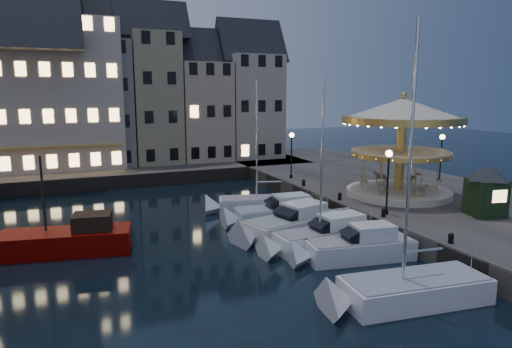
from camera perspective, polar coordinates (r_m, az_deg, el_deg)
name	(u,v)px	position (r m, az deg, el deg)	size (l,w,h in m)	color
ground	(294,253)	(26.56, 4.74, -9.82)	(160.00, 160.00, 0.00)	black
quay_east	(414,198)	(38.93, 19.17, -2.87)	(16.00, 56.00, 1.30)	#474442
quay_north	(105,173)	(50.94, -18.33, 0.17)	(44.00, 12.00, 1.30)	#474442
quaywall_e	(329,208)	(34.21, 9.08, -4.18)	(0.15, 44.00, 1.30)	#47423A
quaywall_n	(132,181)	(45.25, -15.19, -0.88)	(48.00, 0.15, 1.30)	#47423A
streetlamp_b	(388,173)	(30.21, 16.19, 0.15)	(0.44, 0.44, 4.17)	black
streetlamp_c	(291,149)	(41.45, 4.45, 3.17)	(0.44, 0.44, 4.17)	black
streetlamp_d	(441,151)	(42.86, 22.16, 2.68)	(0.44, 0.44, 4.17)	black
bollard_a	(451,238)	(26.06, 23.19, -7.32)	(0.30, 0.30, 0.57)	black
bollard_b	(384,212)	(29.96, 15.66, -4.63)	(0.30, 0.30, 0.57)	black
bollard_c	(340,196)	(33.89, 10.43, -2.70)	(0.30, 0.30, 0.57)	black
bollard_d	(304,182)	(38.51, 5.98, -1.04)	(0.30, 0.30, 0.57)	black
townhouse_nb	(37,100)	(52.17, -25.68, 8.35)	(6.16, 8.00, 13.80)	slate
townhouse_nc	(99,95)	(52.23, -19.01, 9.34)	(6.82, 8.00, 14.80)	slate
townhouse_nd	(153,90)	(52.94, -12.73, 10.19)	(5.50, 8.00, 15.80)	gray
townhouse_ne	(201,103)	(54.18, -6.92, 8.77)	(6.16, 8.00, 12.80)	tan
townhouse_nf	(249,99)	(56.12, -0.90, 9.40)	(6.82, 8.00, 13.80)	#A8A08C
hotel_corner	(36,85)	(52.17, -25.75, 10.00)	(17.60, 9.00, 16.80)	beige
motorboat_a	(403,292)	(21.40, 17.94, -13.85)	(7.58, 3.22, 12.56)	white
motorboat_b	(353,249)	(25.76, 12.03, -9.16)	(7.01, 2.92, 2.15)	silver
motorboat_c	(324,238)	(27.25, 8.45, -7.87)	(7.81, 2.35, 10.35)	white
motorboat_d	(289,225)	(29.58, 4.20, -6.39)	(7.85, 4.23, 2.15)	silver
motorboat_e	(275,214)	(32.14, 2.42, -5.02)	(7.36, 2.55, 2.15)	silver
motorboat_f	(258,205)	(34.99, 0.29, -3.93)	(8.16, 4.19, 10.88)	silver
red_fishing_boat	(69,241)	(28.42, -22.34, -7.75)	(7.45, 3.70, 5.84)	#6D0200
carousel	(402,128)	(35.74, 17.77, 5.47)	(8.89, 8.89, 7.78)	beige
ticket_kiosk	(487,182)	(32.29, 26.91, -0.91)	(3.12, 3.12, 3.65)	black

